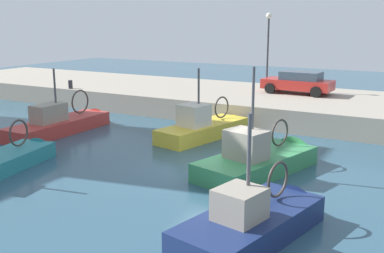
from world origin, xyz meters
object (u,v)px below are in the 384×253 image
at_px(fishing_boat_yellow, 207,134).
at_px(quay_streetlamp, 268,39).
at_px(fishing_boat_teal, 0,168).
at_px(mooring_bollard_north, 70,84).
at_px(fishing_boat_green, 263,167).
at_px(fishing_boat_red, 64,129).
at_px(parked_car_red, 298,82).
at_px(fishing_boat_navy, 258,230).

xyz_separation_m(fishing_boat_yellow, quay_streetlamp, (8.48, 0.11, 4.31)).
xyz_separation_m(fishing_boat_teal, mooring_bollard_north, (11.39, 7.16, 1.35)).
bearing_deg(fishing_boat_yellow, fishing_boat_green, -130.05).
bearing_deg(quay_streetlamp, fishing_boat_red, 148.60).
bearing_deg(fishing_boat_teal, fishing_boat_yellow, -27.22).
height_order(fishing_boat_teal, quay_streetlamp, quay_streetlamp).
bearing_deg(fishing_boat_green, parked_car_red, 10.60).
bearing_deg(fishing_boat_yellow, parked_car_red, -14.60).
xyz_separation_m(fishing_boat_teal, quay_streetlamp, (17.04, -4.29, 4.33)).
bearing_deg(mooring_bollard_north, fishing_boat_yellow, -103.78).
bearing_deg(parked_car_red, fishing_boat_yellow, 165.40).
height_order(fishing_boat_green, fishing_boat_navy, fishing_boat_green).
distance_m(fishing_boat_yellow, quay_streetlamp, 9.52).
height_order(fishing_boat_red, fishing_boat_teal, fishing_boat_red).
bearing_deg(mooring_bollard_north, fishing_boat_teal, -147.86).
height_order(parked_car_red, mooring_bollard_north, parked_car_red).
bearing_deg(fishing_boat_red, mooring_bollard_north, 40.44).
height_order(fishing_boat_green, parked_car_red, fishing_boat_green).
height_order(fishing_boat_teal, parked_car_red, fishing_boat_teal).
bearing_deg(quay_streetlamp, fishing_boat_yellow, -179.24).
height_order(fishing_boat_yellow, parked_car_red, fishing_boat_yellow).
distance_m(fishing_boat_red, mooring_bollard_north, 7.31).
xyz_separation_m(fishing_boat_green, quay_streetlamp, (12.07, 4.37, 4.33)).
relative_size(fishing_boat_red, fishing_boat_teal, 1.04).
bearing_deg(fishing_boat_teal, parked_car_red, -21.38).
relative_size(fishing_boat_red, fishing_boat_navy, 1.17).
bearing_deg(fishing_boat_yellow, quay_streetlamp, 0.76).
distance_m(fishing_boat_green, quay_streetlamp, 13.55).
xyz_separation_m(fishing_boat_navy, quay_streetlamp, (17.23, 6.19, 4.36)).
relative_size(fishing_boat_green, fishing_boat_navy, 1.10).
xyz_separation_m(fishing_boat_green, mooring_bollard_north, (6.42, 15.82, 1.35)).
distance_m(fishing_boat_teal, quay_streetlamp, 18.10).
height_order(fishing_boat_yellow, quay_streetlamp, quay_streetlamp).
bearing_deg(fishing_boat_yellow, mooring_bollard_north, 76.22).
bearing_deg(quay_streetlamp, fishing_boat_green, -160.07).
bearing_deg(fishing_boat_navy, fishing_boat_red, 64.79).
xyz_separation_m(fishing_boat_yellow, fishing_boat_teal, (-8.56, 4.40, -0.02)).
bearing_deg(fishing_boat_red, fishing_boat_navy, -115.21).
bearing_deg(fishing_boat_navy, fishing_boat_green, 19.40).
relative_size(fishing_boat_green, parked_car_red, 1.48).
relative_size(fishing_boat_yellow, fishing_boat_teal, 0.96).
height_order(fishing_boat_navy, quay_streetlamp, quay_streetlamp).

